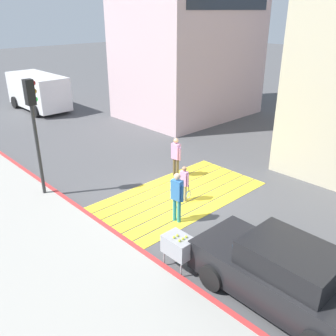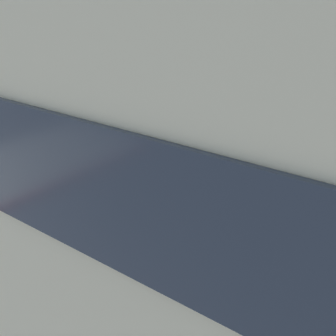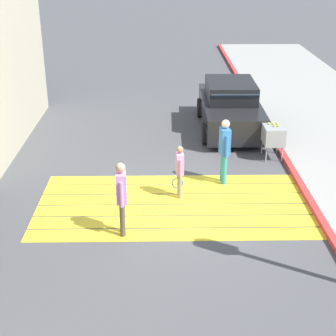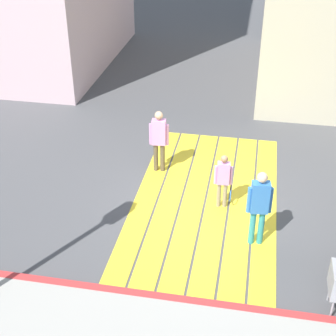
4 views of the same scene
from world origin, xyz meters
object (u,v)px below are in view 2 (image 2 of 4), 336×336
Objects in this scene: tennis_ball_cart at (12,190)px; pedestrian_adult_lead at (204,170)px; traffic_light_corner at (134,74)px; pedestrian_child_with_racket at (137,184)px; pedestrian_adult_trailing at (91,176)px.

tennis_ball_cart is 0.62× the size of pedestrian_adult_lead.
traffic_light_corner reaches higher than tennis_ball_cart.
pedestrian_adult_lead is at bearing 53.52° from pedestrian_child_with_racket.
pedestrian_adult_trailing is at bearing -133.99° from pedestrian_adult_lead.
traffic_light_corner is 4.17× the size of tennis_ball_cart.
pedestrian_adult_lead is (4.68, -2.11, -2.08)m from traffic_light_corner.
traffic_light_corner is 2.49× the size of pedestrian_adult_trailing.
pedestrian_adult_trailing is at bearing 46.40° from tennis_ball_cart.
pedestrian_adult_lead is (4.00, 4.17, 0.26)m from tennis_ball_cart.
traffic_light_corner is 5.61m from pedestrian_child_with_racket.
tennis_ball_cart is 5.79m from pedestrian_adult_lead.
pedestrian_adult_lead reaches higher than pedestrian_child_with_racket.
tennis_ball_cart is at bearing -138.07° from pedestrian_child_with_racket.
pedestrian_child_with_racket is at bearing -126.48° from pedestrian_adult_lead.
pedestrian_adult_trailing is 1.28× the size of pedestrian_child_with_racket.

